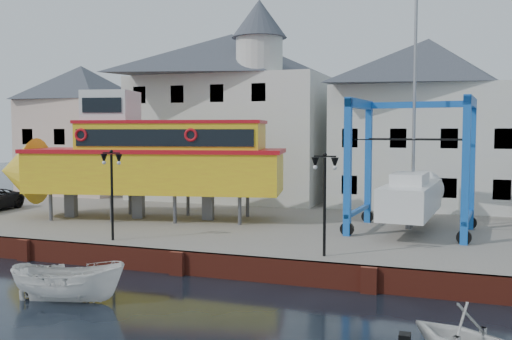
% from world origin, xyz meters
% --- Properties ---
extents(ground, '(140.00, 140.00, 0.00)m').
position_xyz_m(ground, '(0.00, 0.00, 0.00)').
color(ground, black).
rests_on(ground, ground).
extents(hardstanding, '(44.00, 22.00, 1.00)m').
position_xyz_m(hardstanding, '(0.00, 11.00, 0.50)').
color(hardstanding, slate).
rests_on(hardstanding, ground).
extents(quay_wall, '(44.00, 0.47, 1.00)m').
position_xyz_m(quay_wall, '(-0.00, 0.10, 0.50)').
color(quay_wall, maroon).
rests_on(quay_wall, ground).
extents(building_pink, '(8.00, 7.00, 10.30)m').
position_xyz_m(building_pink, '(-18.00, 18.00, 6.15)').
color(building_pink, beige).
rests_on(building_pink, hardstanding).
extents(building_white_main, '(14.00, 8.30, 14.00)m').
position_xyz_m(building_white_main, '(-4.87, 18.39, 7.34)').
color(building_white_main, silver).
rests_on(building_white_main, hardstanding).
extents(building_white_right, '(12.00, 8.00, 11.20)m').
position_xyz_m(building_white_right, '(9.00, 19.00, 6.60)').
color(building_white_right, silver).
rests_on(building_white_right, hardstanding).
extents(lamp_post_left, '(1.12, 0.32, 4.20)m').
position_xyz_m(lamp_post_left, '(-4.00, 1.20, 4.17)').
color(lamp_post_left, black).
rests_on(lamp_post_left, hardstanding).
extents(lamp_post_right, '(1.12, 0.32, 4.20)m').
position_xyz_m(lamp_post_right, '(6.00, 1.20, 4.17)').
color(lamp_post_right, black).
rests_on(lamp_post_right, hardstanding).
extents(tour_boat, '(17.31, 7.39, 7.34)m').
position_xyz_m(tour_boat, '(-6.32, 7.37, 4.46)').
color(tour_boat, '#59595E').
rests_on(tour_boat, hardstanding).
extents(travel_lift, '(6.32, 8.63, 12.82)m').
position_xyz_m(travel_lift, '(8.93, 8.68, 3.14)').
color(travel_lift, '#1556B4').
rests_on(travel_lift, hardstanding).
extents(motorboat_a, '(4.43, 2.54, 1.61)m').
position_xyz_m(motorboat_a, '(-1.93, -4.70, 0.00)').
color(motorboat_a, white).
rests_on(motorboat_a, ground).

